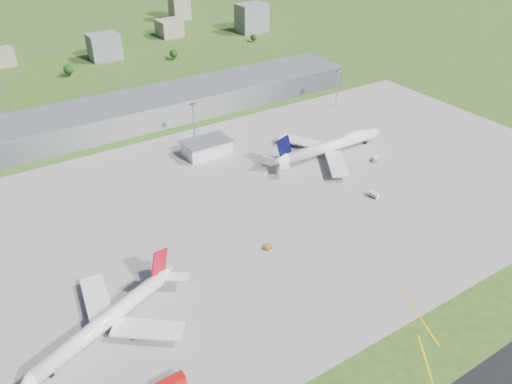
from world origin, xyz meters
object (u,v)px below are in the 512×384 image
tug_yellow (268,247)px  airliner_blue_quad (332,146)px  fire_truck (172,384)px  van_white_far (376,159)px  airliner_red_twin (108,319)px  van_white_near (374,195)px

tug_yellow → airliner_blue_quad: bearing=17.0°
fire_truck → van_white_far: (159.48, 74.37, -0.67)m
airliner_red_twin → tug_yellow: (72.21, 7.67, -4.01)m
van_white_near → van_white_far: size_ratio=1.03×
airliner_blue_quad → van_white_near: size_ratio=14.24×
fire_truck → tug_yellow: (64.10, 41.68, -1.04)m
airliner_red_twin → airliner_blue_quad: airliner_blue_quad is taller
van_white_near → van_white_far: 38.94m
airliner_blue_quad → van_white_far: size_ratio=14.63×
airliner_red_twin → van_white_far: (167.59, 40.36, -3.63)m
airliner_red_twin → airliner_blue_quad: bearing=179.6°
fire_truck → van_white_far: fire_truck is taller
airliner_blue_quad → tug_yellow: (-79.69, -52.78, -4.75)m
fire_truck → tug_yellow: 76.47m
airliner_red_twin → van_white_far: airliner_red_twin is taller
airliner_red_twin → tug_yellow: 72.73m
tug_yellow → fire_truck: bearing=-163.5°
airliner_red_twin → fire_truck: bearing=81.3°
airliner_red_twin → airliner_blue_quad: (151.90, 60.45, 0.74)m
fire_truck → van_white_far: bearing=24.0°
van_white_near → fire_truck: bearing=100.3°
van_white_near → van_white_far: van_white_near is taller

